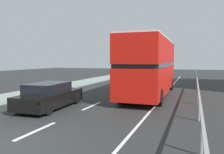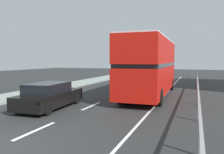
# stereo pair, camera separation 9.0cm
# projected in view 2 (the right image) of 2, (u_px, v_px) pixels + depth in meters

# --- Properties ---
(lane_paint_markings) EXTENTS (3.53, 46.00, 0.01)m
(lane_paint_markings) POSITION_uv_depth(u_px,v_px,m) (137.00, 101.00, 14.63)
(lane_paint_markings) COLOR silver
(lane_paint_markings) RESTS_ON ground
(bridge_side_railing) EXTENTS (0.10, 42.00, 1.11)m
(bridge_side_railing) POSITION_uv_depth(u_px,v_px,m) (198.00, 89.00, 13.33)
(bridge_side_railing) COLOR gray
(bridge_side_railing) RESTS_ON ground
(double_decker_bus_red) EXTENTS (2.71, 10.47, 4.13)m
(double_decker_bus_red) POSITION_uv_depth(u_px,v_px,m) (151.00, 65.00, 16.67)
(double_decker_bus_red) COLOR red
(double_decker_bus_red) RESTS_ON ground
(hatchback_car_near) EXTENTS (2.02, 4.53, 1.40)m
(hatchback_car_near) POSITION_uv_depth(u_px,v_px,m) (49.00, 96.00, 12.41)
(hatchback_car_near) COLOR black
(hatchback_car_near) RESTS_ON ground
(sedan_car_ahead) EXTENTS (1.88, 4.25, 1.40)m
(sedan_car_ahead) POSITION_uv_depth(u_px,v_px,m) (141.00, 74.00, 30.74)
(sedan_car_ahead) COLOR black
(sedan_car_ahead) RESTS_ON ground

